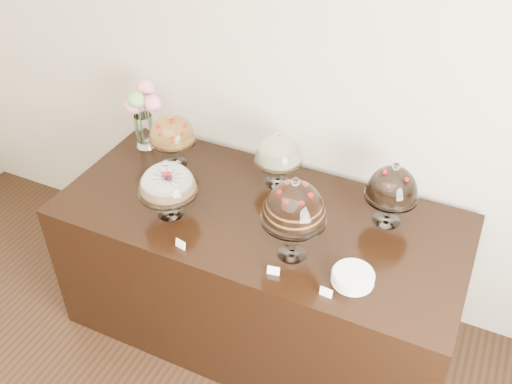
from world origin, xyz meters
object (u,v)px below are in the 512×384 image
at_px(cake_stand_fruit_tart, 172,131).
at_px(flower_vase, 142,111).
at_px(cake_stand_sugar_sponge, 167,182).
at_px(cake_stand_choco_layer, 294,205).
at_px(cake_stand_cheesecake, 279,152).
at_px(plate_stack, 353,277).
at_px(display_counter, 260,272).
at_px(cake_stand_dark_choco, 393,186).

relative_size(cake_stand_fruit_tart, flower_vase, 0.86).
distance_m(cake_stand_sugar_sponge, flower_vase, 0.70).
relative_size(cake_stand_choco_layer, cake_stand_fruit_tart, 1.29).
bearing_deg(cake_stand_cheesecake, flower_vase, 179.78).
distance_m(cake_stand_cheesecake, flower_vase, 0.90).
relative_size(cake_stand_fruit_tart, plate_stack, 1.86).
bearing_deg(display_counter, flower_vase, 161.99).
bearing_deg(cake_stand_cheesecake, display_counter, -85.29).
height_order(flower_vase, plate_stack, flower_vase).
relative_size(display_counter, cake_stand_fruit_tart, 6.13).
bearing_deg(cake_stand_fruit_tart, cake_stand_sugar_sponge, -61.20).
relative_size(cake_stand_choco_layer, plate_stack, 2.40).
bearing_deg(cake_stand_fruit_tart, flower_vase, 161.14).
bearing_deg(cake_stand_dark_choco, cake_stand_sugar_sponge, -157.96).
bearing_deg(plate_stack, flower_vase, 159.49).
height_order(display_counter, plate_stack, plate_stack).
xyz_separation_m(cake_stand_sugar_sponge, cake_stand_cheesecake, (0.41, 0.50, 0.00)).
relative_size(cake_stand_sugar_sponge, cake_stand_cheesecake, 0.99).
xyz_separation_m(cake_stand_dark_choco, cake_stand_fruit_tart, (-1.29, -0.02, -0.01)).
distance_m(display_counter, flower_vase, 1.19).
distance_m(cake_stand_fruit_tart, plate_stack, 1.37).
distance_m(cake_stand_sugar_sponge, plate_stack, 1.05).
xyz_separation_m(cake_stand_sugar_sponge, cake_stand_fruit_tart, (-0.23, 0.41, 0.01)).
xyz_separation_m(cake_stand_dark_choco, flower_vase, (-1.55, 0.07, 0.02)).
relative_size(cake_stand_cheesecake, cake_stand_fruit_tart, 0.96).
bearing_deg(cake_stand_dark_choco, cake_stand_choco_layer, -128.66).
bearing_deg(plate_stack, cake_stand_fruit_tart, 159.15).
relative_size(cake_stand_dark_choco, cake_stand_fruit_tart, 1.03).
distance_m(cake_stand_sugar_sponge, cake_stand_dark_choco, 1.15).
relative_size(display_counter, cake_stand_sugar_sponge, 6.49).
distance_m(display_counter, cake_stand_sugar_sponge, 0.81).
xyz_separation_m(cake_stand_fruit_tart, flower_vase, (-0.26, 0.09, 0.02)).
height_order(cake_stand_choco_layer, cake_stand_fruit_tart, cake_stand_choco_layer).
xyz_separation_m(display_counter, plate_stack, (0.60, -0.27, 0.48)).
xyz_separation_m(cake_stand_sugar_sponge, flower_vase, (-0.49, 0.50, 0.04)).
bearing_deg(flower_vase, display_counter, -18.01).
height_order(cake_stand_sugar_sponge, cake_stand_dark_choco, cake_stand_dark_choco).
relative_size(cake_stand_cheesecake, cake_stand_dark_choco, 0.93).
distance_m(cake_stand_choco_layer, cake_stand_cheesecake, 0.60).
height_order(cake_stand_dark_choco, cake_stand_fruit_tart, cake_stand_dark_choco).
relative_size(cake_stand_choco_layer, cake_stand_cheesecake, 1.35).
bearing_deg(plate_stack, cake_stand_sugar_sponge, 176.17).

